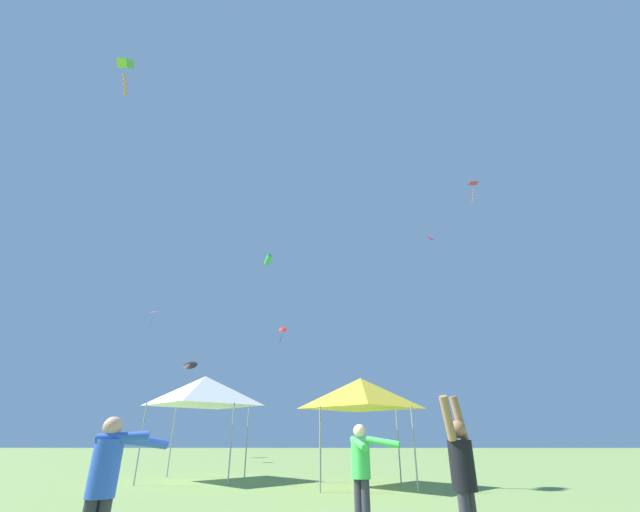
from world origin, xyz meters
The scene contains 12 objects.
person_flyer_black centered at (2.31, -0.19, 1.08)m, with size 0.53×0.57×2.11m.
person_watcher_green centered at (1.04, 1.68, 1.04)m, with size 0.90×0.68×1.76m.
person_companion_blue centered at (-2.40, -0.97, 1.06)m, with size 0.76×0.80×1.78m.
canopy_tent_yellow centered at (1.69, 8.70, 2.97)m, with size 3.26×3.26×3.49m.
canopy_tent_white centered at (-4.55, 10.65, 3.25)m, with size 3.57×3.57×3.82m.
kite_green_box centered at (-4.54, 26.49, 15.98)m, with size 0.81×1.08×0.83m.
kite_magenta_diamond centered at (11.02, 29.29, 19.39)m, with size 0.63×0.52×0.36m.
kite_red_diamond centered at (15.83, 28.62, 25.29)m, with size 1.44×1.52×2.37m.
kite_black_delta centered at (-11.26, 29.36, 7.26)m, with size 1.26×1.07×0.90m.
kite_red_delta centered at (-3.28, 29.15, 10.28)m, with size 0.75×0.53×1.53m.
kite_purple_delta centered at (-12.39, 22.83, 10.10)m, with size 0.79×0.78×1.26m.
kite_lime_box centered at (-10.07, 8.71, 19.50)m, with size 0.81×1.23×2.80m.
Camera 1 is at (0.32, -6.75, 1.54)m, focal length 22.87 mm.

